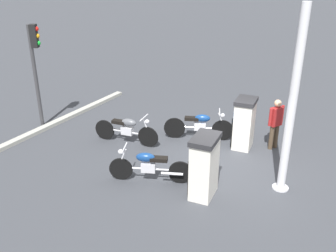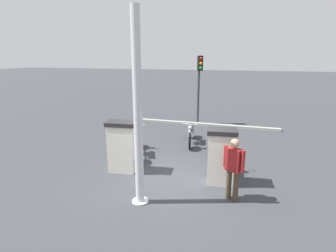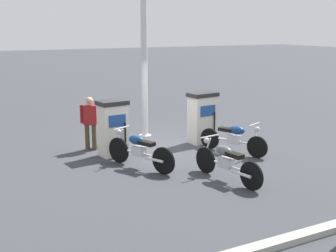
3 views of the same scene
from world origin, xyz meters
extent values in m
plane|color=#383A3F|center=(0.00, 0.00, 0.00)|extent=(120.00, 120.00, 0.00)
cube|color=silver|center=(-0.07, -1.47, 0.71)|extent=(0.58, 0.76, 1.42)
cube|color=#1E478C|center=(0.20, -1.44, 1.03)|extent=(0.08, 0.50, 0.32)
cube|color=#262628|center=(-0.07, -1.47, 1.48)|extent=(0.64, 0.84, 0.12)
cylinder|color=black|center=(0.21, -1.22, 0.50)|extent=(0.05, 0.05, 0.93)
cube|color=silver|center=(-0.07, 1.47, 0.72)|extent=(0.58, 0.84, 1.44)
cube|color=#1E478C|center=(0.19, 1.49, 1.03)|extent=(0.08, 0.55, 0.32)
cube|color=#262628|center=(-0.07, 1.47, 1.50)|extent=(0.63, 0.92, 0.12)
cylinder|color=black|center=(0.20, 1.73, 0.50)|extent=(0.05, 0.05, 0.93)
cylinder|color=black|center=(0.65, -1.61, 0.34)|extent=(0.64, 0.31, 0.68)
cylinder|color=black|center=(2.05, -1.03, 0.34)|extent=(0.64, 0.31, 0.68)
cube|color=silver|center=(1.30, -1.34, 0.44)|extent=(0.41, 0.32, 0.24)
cylinder|color=silver|center=(1.35, -1.32, 0.39)|extent=(1.07, 0.48, 0.05)
ellipsoid|color=navy|center=(1.24, -1.36, 0.72)|extent=(0.53, 0.39, 0.24)
cube|color=black|center=(1.55, -1.23, 0.69)|extent=(0.48, 0.35, 0.10)
cylinder|color=silver|center=(0.68, -1.59, 0.64)|extent=(0.26, 0.14, 0.57)
cylinder|color=silver|center=(0.76, -1.56, 0.96)|extent=(0.25, 0.53, 0.04)
sphere|color=silver|center=(0.67, -1.60, 0.84)|extent=(0.18, 0.18, 0.14)
cylinder|color=silver|center=(1.91, -1.22, 0.36)|extent=(0.54, 0.27, 0.07)
cylinder|color=black|center=(2.07, 1.86, 0.30)|extent=(0.58, 0.29, 0.61)
cylinder|color=black|center=(0.65, 1.26, 0.30)|extent=(0.58, 0.29, 0.61)
cube|color=silver|center=(1.41, 1.58, 0.40)|extent=(0.41, 0.32, 0.24)
cylinder|color=silver|center=(1.36, 1.56, 0.35)|extent=(1.08, 0.49, 0.05)
ellipsoid|color=navy|center=(1.47, 1.61, 0.68)|extent=(0.53, 0.39, 0.24)
cube|color=black|center=(1.16, 1.48, 0.65)|extent=(0.48, 0.35, 0.10)
cylinder|color=silver|center=(2.03, 1.84, 0.60)|extent=(0.26, 0.14, 0.57)
cylinder|color=silver|center=(1.96, 1.81, 0.92)|extent=(0.25, 0.53, 0.04)
sphere|color=silver|center=(2.05, 1.85, 0.80)|extent=(0.18, 0.18, 0.14)
cylinder|color=silver|center=(0.79, 1.45, 0.32)|extent=(0.53, 0.28, 0.07)
cylinder|color=black|center=(2.45, -0.08, 0.32)|extent=(0.65, 0.14, 0.65)
cylinder|color=black|center=(3.92, 0.14, 0.32)|extent=(0.65, 0.14, 0.65)
cube|color=silver|center=(3.14, 0.02, 0.42)|extent=(0.39, 0.25, 0.24)
cylinder|color=silver|center=(3.19, 0.03, 0.37)|extent=(1.11, 0.21, 0.05)
ellipsoid|color=#595B60|center=(3.07, 0.01, 0.70)|extent=(0.51, 0.29, 0.24)
cube|color=black|center=(3.40, 0.06, 0.67)|extent=(0.46, 0.26, 0.10)
cylinder|color=silver|center=(2.49, -0.07, 0.62)|extent=(0.26, 0.08, 0.57)
cylinder|color=silver|center=(2.57, -0.06, 0.94)|extent=(0.12, 0.56, 0.04)
sphere|color=silver|center=(2.47, -0.08, 0.82)|extent=(0.16, 0.16, 0.14)
cylinder|color=silver|center=(3.74, -0.01, 0.34)|extent=(0.55, 0.15, 0.07)
cylinder|color=#473828|center=(-0.85, -1.74, 0.38)|extent=(0.18, 0.18, 0.75)
cylinder|color=#473828|center=(-0.95, -1.92, 0.38)|extent=(0.18, 0.18, 0.75)
cube|color=maroon|center=(-0.90, -1.83, 1.03)|extent=(0.35, 0.41, 0.56)
cylinder|color=maroon|center=(-0.79, -1.62, 1.06)|extent=(0.12, 0.12, 0.53)
cylinder|color=maroon|center=(-1.02, -2.04, 1.06)|extent=(0.12, 0.12, 0.53)
sphere|color=tan|center=(-0.90, -1.83, 1.45)|extent=(0.28, 0.28, 0.21)
cylinder|color=silver|center=(-1.65, 0.28, 2.23)|extent=(0.20, 0.20, 4.45)
cylinder|color=silver|center=(-1.65, 0.28, 0.02)|extent=(0.40, 0.40, 0.04)
cube|color=#9E9E93|center=(6.18, 0.00, 0.06)|extent=(0.36, 7.35, 0.12)
camera|label=1|loc=(-3.01, 8.51, 5.16)|focal=39.70mm
camera|label=2|loc=(-7.16, -2.02, 3.44)|focal=29.18mm
camera|label=3|loc=(11.11, -5.91, 3.49)|focal=47.60mm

